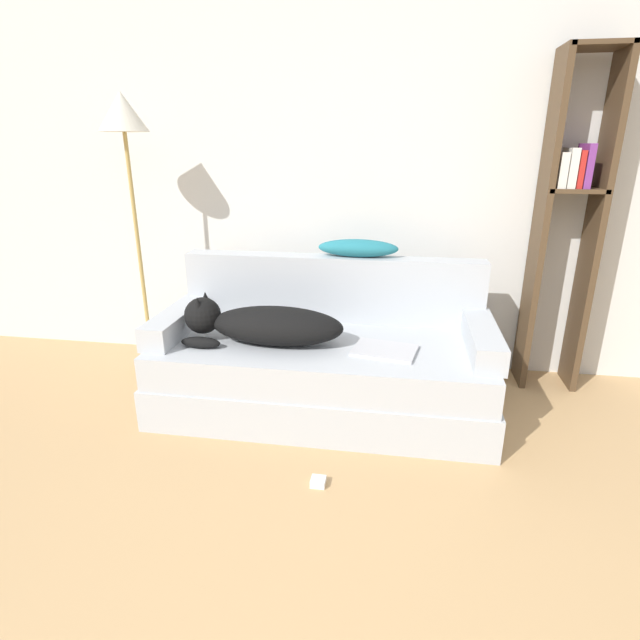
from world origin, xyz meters
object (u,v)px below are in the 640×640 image
at_px(dog, 262,324).
at_px(laptop, 385,350).
at_px(power_adapter, 318,482).
at_px(couch, 323,375).
at_px(floor_lamp, 125,138).
at_px(bookshelf, 568,214).
at_px(throw_pillow, 358,248).

distance_m(dog, laptop, 0.66).
xyz_separation_m(dog, power_adapter, (0.40, -0.61, -0.51)).
bearing_deg(couch, dog, -163.62).
relative_size(dog, power_adapter, 13.38).
distance_m(couch, dog, 0.46).
bearing_deg(floor_lamp, bookshelf, 5.29).
bearing_deg(couch, power_adapter, -82.65).
distance_m(bookshelf, floor_lamp, 2.58).
xyz_separation_m(laptop, throw_pillow, (-0.19, 0.49, 0.43)).
relative_size(dog, throw_pillow, 1.85).
bearing_deg(floor_lamp, throw_pillow, 2.42).
distance_m(couch, power_adapter, 0.73).
height_order(couch, laptop, laptop).
xyz_separation_m(laptop, bookshelf, (0.99, 0.67, 0.63)).
height_order(couch, bookshelf, bookshelf).
height_order(dog, bookshelf, bookshelf).
xyz_separation_m(couch, throw_pillow, (0.15, 0.37, 0.65)).
xyz_separation_m(throw_pillow, floor_lamp, (-1.36, -0.06, 0.61)).
relative_size(throw_pillow, floor_lamp, 0.27).
relative_size(floor_lamp, power_adapter, 26.30).
xyz_separation_m(laptop, floor_lamp, (-1.55, 0.43, 1.04)).
bearing_deg(floor_lamp, couch, -14.71).
xyz_separation_m(couch, power_adapter, (0.09, -0.70, -0.19)).
relative_size(dog, laptop, 2.45).
bearing_deg(throw_pillow, dog, -134.81).
xyz_separation_m(dog, floor_lamp, (-0.89, 0.41, 0.94)).
distance_m(dog, throw_pillow, 0.74).
height_order(throw_pillow, power_adapter, throw_pillow).
distance_m(laptop, bookshelf, 1.35).
xyz_separation_m(bookshelf, floor_lamp, (-2.54, -0.23, 0.41)).
relative_size(laptop, power_adapter, 5.46).
height_order(couch, power_adapter, couch).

